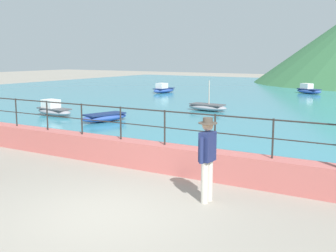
{
  "coord_description": "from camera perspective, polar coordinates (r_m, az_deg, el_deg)",
  "views": [
    {
      "loc": [
        5.06,
        -6.04,
        2.98
      ],
      "look_at": [
        -0.91,
        3.7,
        1.1
      ],
      "focal_mm": 46.23,
      "sensor_mm": 36.0,
      "label": 1
    }
  ],
  "objects": [
    {
      "name": "promenade_wall",
      "position": [
        10.85,
        2.75,
        -4.69
      ],
      "size": [
        20.0,
        0.56,
        0.7
      ],
      "primitive_type": "cube",
      "color": "#BC605B",
      "rests_on": "ground"
    },
    {
      "name": "boat_3",
      "position": [
        34.88,
        18.03,
        4.54
      ],
      "size": [
        2.44,
        1.95,
        0.76
      ],
      "color": "#2D4C9E",
      "rests_on": "lake_water"
    },
    {
      "name": "boat_6",
      "position": [
        23.01,
        5.21,
        2.53
      ],
      "size": [
        2.39,
        1.16,
        1.6
      ],
      "color": "gray",
      "rests_on": "lake_water"
    },
    {
      "name": "person_walking",
      "position": [
        8.79,
        5.2,
        -3.87
      ],
      "size": [
        0.38,
        0.57,
        1.75
      ],
      "color": "beige",
      "rests_on": "ground"
    },
    {
      "name": "railing",
      "position": [
        10.66,
        2.79,
        0.32
      ],
      "size": [
        18.44,
        0.04,
        0.9
      ],
      "color": "#282623",
      "rests_on": "promenade_wall"
    },
    {
      "name": "boat_5",
      "position": [
        19.4,
        -8.35,
        1.18
      ],
      "size": [
        1.49,
        2.46,
        0.36
      ],
      "color": "#2D4C9E",
      "rests_on": "lake_water"
    },
    {
      "name": "ground_plane",
      "position": [
        8.42,
        -8.04,
        -11.48
      ],
      "size": [
        120.0,
        120.0,
        0.0
      ],
      "primitive_type": "plane",
      "color": "gray"
    },
    {
      "name": "boat_0",
      "position": [
        21.89,
        -14.86,
        2.08
      ],
      "size": [
        2.41,
        1.23,
        0.76
      ],
      "color": "gray",
      "rests_on": "lake_water"
    },
    {
      "name": "boat_1",
      "position": [
        33.81,
        -0.6,
        4.86
      ],
      "size": [
        1.15,
        2.39,
        0.76
      ],
      "color": "#2D4C9E",
      "rests_on": "lake_water"
    }
  ]
}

